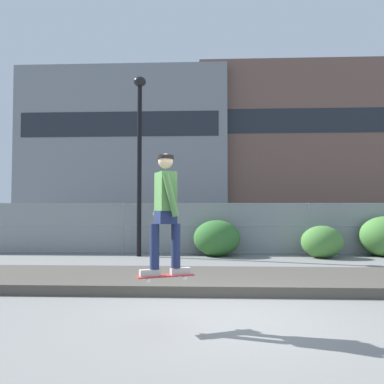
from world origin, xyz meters
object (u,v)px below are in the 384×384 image
at_px(shrub_center, 322,242).
at_px(street_lamp, 139,143).
at_px(parked_car_near, 162,227).
at_px(skateboard, 165,276).
at_px(parked_car_mid, 286,228).
at_px(skater, 165,206).
at_px(shrub_left, 217,238).

bearing_deg(shrub_center, street_lamp, 178.26).
bearing_deg(shrub_center, parked_car_near, 147.99).
bearing_deg(skateboard, street_lamp, 102.50).
distance_m(street_lamp, parked_car_mid, 7.31).
bearing_deg(skater, parked_car_mid, 72.11).
height_order(parked_car_near, shrub_center, parked_car_near).
xyz_separation_m(skater, street_lamp, (-1.85, 8.34, 2.27)).
bearing_deg(shrub_center, skateboard, -118.05).
bearing_deg(skateboard, shrub_left, 84.36).
relative_size(parked_car_near, shrub_left, 2.78).
bearing_deg(skateboard, parked_car_mid, 72.11).
xyz_separation_m(parked_car_near, shrub_left, (2.29, -3.28, -0.21)).
height_order(skater, shrub_center, skater).
relative_size(shrub_left, shrub_center, 1.16).
xyz_separation_m(skater, shrub_left, (0.84, 8.50, -1.05)).
relative_size(street_lamp, parked_car_near, 1.40).
bearing_deg(parked_car_near, skater, -82.98).
height_order(shrub_left, shrub_center, shrub_left).
height_order(street_lamp, shrub_center, street_lamp).
height_order(skateboard, street_lamp, street_lamp).
distance_m(street_lamp, parked_car_near, 4.65).
xyz_separation_m(parked_car_near, parked_car_mid, (5.25, -0.00, 0.00)).
distance_m(skater, shrub_left, 8.61).
distance_m(shrub_left, shrub_center, 3.53).
xyz_separation_m(skateboard, shrub_left, (0.84, 8.50, -0.09)).
xyz_separation_m(street_lamp, parked_car_near, (0.40, 3.44, -3.11)).
distance_m(skater, parked_car_mid, 12.41).
height_order(skater, parked_car_near, skater).
bearing_deg(skateboard, skater, -170.54).
height_order(parked_car_mid, shrub_center, parked_car_mid).
xyz_separation_m(skateboard, street_lamp, (-1.85, 8.34, 3.24)).
relative_size(skateboard, shrub_center, 0.59).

